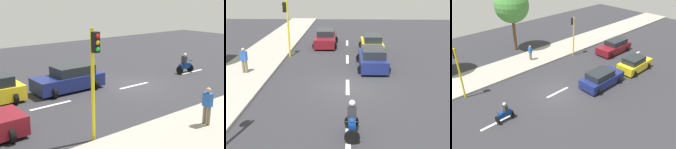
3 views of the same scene
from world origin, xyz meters
The scene contains 8 objects.
ground_plane centered at (0.00, 0.00, -0.05)m, with size 40.00×60.00×0.10m, color #2D2D33.
lane_stripe_north centered at (0.00, -6.00, 0.01)m, with size 0.20×2.40×0.01m, color white.
lane_stripe_mid centered at (0.00, 0.00, 0.01)m, with size 0.20×2.40×0.01m, color white.
lane_stripe_south centered at (0.00, 6.00, 0.01)m, with size 0.20×2.40×0.01m, color white.
car_dark_blue centered at (-1.78, -3.78, 0.71)m, with size 2.24×4.32×1.52m.
motorcycle centered at (-0.15, 5.28, 0.64)m, with size 0.60×1.30×1.53m.
pedestrian_near_signal centered at (6.81, -2.01, 1.06)m, with size 0.40×0.24×1.69m.
traffic_light_corner centered at (4.85, -6.61, 2.93)m, with size 0.49×0.24×4.50m.
Camera 1 is at (14.11, -13.17, 5.64)m, focal length 49.65 mm.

